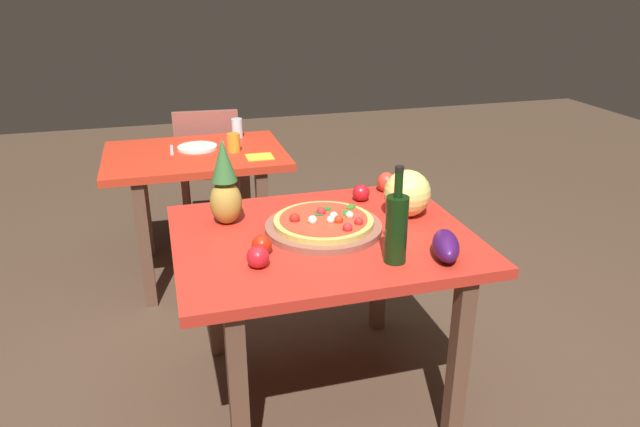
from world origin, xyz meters
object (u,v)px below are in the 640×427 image
(pizza, at_px, (324,221))
(tomato_beside_pepper, at_px, (258,257))
(tomato_by_bottle, at_px, (361,193))
(melon, at_px, (407,193))
(napkin_folded, at_px, (260,157))
(pizza_board, at_px, (324,227))
(fork_utensil, at_px, (172,150))
(pineapple_left, at_px, (225,187))
(tomato_at_corner, at_px, (262,245))
(background_table, at_px, (196,172))
(dinner_plate, at_px, (197,147))
(knife_utensil, at_px, (223,146))
(drinking_glass_juice, at_px, (234,143))
(eggplant, at_px, (446,246))
(dining_chair, at_px, (209,163))
(wine_bottle, at_px, (396,227))
(bell_pepper, at_px, (386,182))
(display_table, at_px, (323,256))
(drinking_glass_water, at_px, (237,128))

(pizza, xyz_separation_m, tomato_beside_pepper, (-0.30, -0.23, -0.00))
(tomato_by_bottle, bearing_deg, melon, -58.40)
(pizza, bearing_deg, napkin_folded, 93.79)
(pizza_board, bearing_deg, fork_utensil, 112.02)
(pineapple_left, relative_size, tomato_beside_pepper, 4.45)
(pizza_board, distance_m, tomato_at_corner, 0.30)
(background_table, xyz_separation_m, napkin_folded, (0.32, -0.19, 0.12))
(dinner_plate, bearing_deg, knife_utensil, 0.00)
(tomato_by_bottle, distance_m, drinking_glass_juice, 0.99)
(pizza, distance_m, eggplant, 0.48)
(dining_chair, bearing_deg, tomato_beside_pepper, 94.01)
(knife_utensil, bearing_deg, napkin_folded, -52.26)
(tomato_beside_pepper, distance_m, knife_utensil, 1.49)
(wine_bottle, xyz_separation_m, pineapple_left, (-0.51, 0.49, 0.02))
(tomato_at_corner, bearing_deg, pineapple_left, 104.86)
(pizza_board, height_order, tomato_at_corner, tomato_at_corner)
(bell_pepper, distance_m, knife_utensil, 1.11)
(fork_utensil, bearing_deg, display_table, -67.55)
(pizza_board, relative_size, bell_pepper, 4.80)
(wine_bottle, bearing_deg, pizza_board, 117.38)
(pineapple_left, height_order, drinking_glass_water, pineapple_left)
(bell_pepper, xyz_separation_m, napkin_folded, (-0.46, 0.67, -0.04))
(drinking_glass_juice, bearing_deg, eggplant, -70.59)
(melon, height_order, napkin_folded, melon)
(bell_pepper, xyz_separation_m, tomato_beside_pepper, (-0.69, -0.57, -0.00))
(pizza_board, relative_size, fork_utensil, 2.49)
(knife_utensil, bearing_deg, tomato_beside_pepper, -87.58)
(eggplant, bearing_deg, knife_utensil, 109.74)
(display_table, xyz_separation_m, wine_bottle, (0.18, -0.28, 0.22))
(melon, relative_size, fork_utensil, 1.05)
(bell_pepper, bearing_deg, fork_utensil, 134.38)
(eggplant, xyz_separation_m, drinking_glass_juice, (-0.52, 1.49, 0.01))
(eggplant, bearing_deg, napkin_folded, 106.93)
(display_table, height_order, tomato_at_corner, tomato_at_corner)
(tomato_at_corner, height_order, dinner_plate, tomato_at_corner)
(pizza_board, xyz_separation_m, tomato_at_corner, (-0.26, -0.13, 0.02))
(eggplant, bearing_deg, tomato_at_corner, 161.78)
(wine_bottle, relative_size, tomato_beside_pepper, 4.46)
(dining_chair, bearing_deg, knife_utensil, 99.42)
(tomato_by_bottle, relative_size, fork_utensil, 0.41)
(dinner_plate, height_order, fork_utensil, dinner_plate)
(background_table, distance_m, eggplant, 1.71)
(tomato_by_bottle, bearing_deg, display_table, -131.53)
(dining_chair, height_order, bell_pepper, dining_chair)
(wine_bottle, distance_m, drinking_glass_juice, 1.51)
(background_table, distance_m, pizza_board, 1.27)
(pizza_board, height_order, drinking_glass_juice, drinking_glass_juice)
(pizza, xyz_separation_m, tomato_by_bottle, (0.24, 0.26, -0.00))
(dining_chair, height_order, pizza, dining_chair)
(background_table, distance_m, dinner_plate, 0.14)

